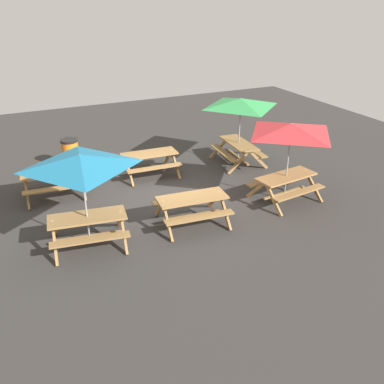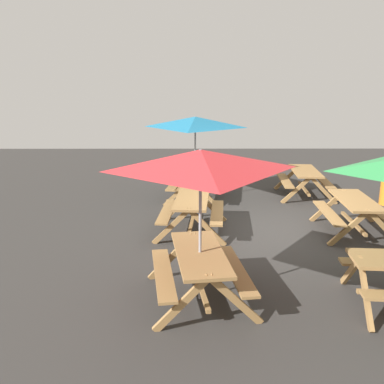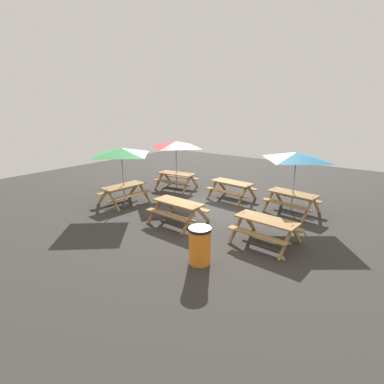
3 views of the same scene
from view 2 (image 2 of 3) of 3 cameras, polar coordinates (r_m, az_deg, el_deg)
ground_plane at (r=9.58m, az=10.13°, el=-5.32°), size 24.00×24.00×0.00m
picnic_table_0 at (r=11.67m, az=0.44°, el=8.51°), size 2.26×2.26×2.34m
picnic_table_1 at (r=9.32m, az=0.00°, el=-2.01°), size 1.91×1.66×0.81m
picnic_table_3 at (r=12.65m, az=14.81°, el=1.94°), size 1.89×1.64×0.81m
picnic_table_4 at (r=9.89m, az=20.88°, el=-2.03°), size 1.85×1.60×0.81m
picnic_table_5 at (r=6.05m, az=1.14°, el=2.78°), size 2.24×2.24×2.34m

